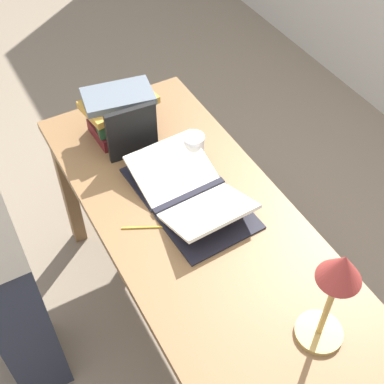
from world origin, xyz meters
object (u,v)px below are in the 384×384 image
at_px(open_book, 189,193).
at_px(coffee_mug, 193,145).
at_px(book_stack_tall, 120,112).
at_px(pencil, 145,227).
at_px(book_standing_upright, 132,133).
at_px(reading_lamp, 336,283).

relative_size(open_book, coffee_mug, 4.73).
bearing_deg(book_stack_tall, pencil, -15.34).
height_order(book_standing_upright, pencil, book_standing_upright).
bearing_deg(pencil, reading_lamp, 24.17).
distance_m(book_stack_tall, pencil, 0.53).
xyz_separation_m(open_book, coffee_mug, (-0.20, 0.13, 0.02)).
bearing_deg(coffee_mug, book_stack_tall, -143.37).
relative_size(open_book, book_stack_tall, 1.80).
relative_size(book_stack_tall, pencil, 1.98).
bearing_deg(reading_lamp, book_standing_upright, -171.15).
distance_m(book_stack_tall, coffee_mug, 0.33).
bearing_deg(book_standing_upright, pencil, -15.09).
bearing_deg(open_book, pencil, -79.55).
height_order(coffee_mug, pencil, coffee_mug).
distance_m(open_book, coffee_mug, 0.24).
height_order(open_book, pencil, open_book).
relative_size(book_stack_tall, book_standing_upright, 1.33).
xyz_separation_m(book_standing_upright, coffee_mug, (0.11, 0.21, -0.07)).
relative_size(open_book, pencil, 3.57).
bearing_deg(book_standing_upright, book_stack_tall, 178.62).
height_order(book_standing_upright, coffee_mug, book_standing_upright).
xyz_separation_m(book_stack_tall, reading_lamp, (1.12, 0.14, 0.17)).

